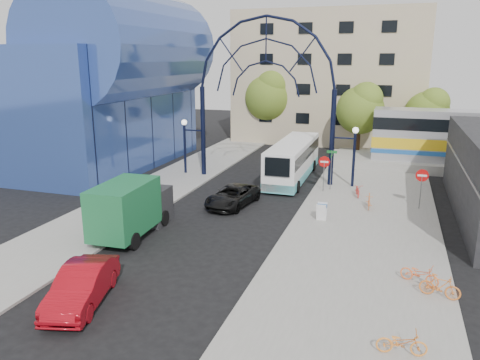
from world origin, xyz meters
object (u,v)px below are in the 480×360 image
(sandwich_board, at_px, (322,210))
(bike_far_b, at_px, (440,286))
(stop_sign, at_px, (324,165))
(tree_north_c, at_px, (428,111))
(bike_near_a, at_px, (358,190))
(gateway_arch, at_px, (266,66))
(do_not_enter_sign, at_px, (422,179))
(green_truck, at_px, (132,208))
(tree_north_a, at_px, (362,108))
(street_name_sign, at_px, (331,162))
(bike_far_c, at_px, (402,343))
(city_bus, at_px, (293,159))
(red_sedan, at_px, (82,286))
(bike_near_b, at_px, (369,201))
(tree_north_b, at_px, (269,95))
(black_suv, at_px, (233,196))
(bike_far_a, at_px, (420,274))

(sandwich_board, bearing_deg, bike_far_b, -52.80)
(stop_sign, height_order, tree_north_c, tree_north_c)
(sandwich_board, bearing_deg, tree_north_c, 73.45)
(stop_sign, height_order, bike_near_a, stop_sign)
(stop_sign, distance_m, bike_near_a, 2.81)
(gateway_arch, xyz_separation_m, tree_north_c, (12.12, 13.93, -4.28))
(do_not_enter_sign, bearing_deg, bike_near_a, 157.68)
(do_not_enter_sign, height_order, green_truck, green_truck)
(tree_north_c, relative_size, bike_far_b, 4.21)
(tree_north_a, bearing_deg, street_name_sign, -93.96)
(bike_near_a, distance_m, bike_far_c, 17.59)
(tree_north_c, distance_m, city_bus, 16.44)
(bike_near_a, bearing_deg, red_sedan, -126.35)
(city_bus, bearing_deg, do_not_enter_sign, -30.82)
(bike_near_b, bearing_deg, tree_north_a, 92.85)
(tree_north_b, height_order, black_suv, tree_north_b)
(tree_north_c, relative_size, bike_near_b, 4.39)
(stop_sign, xyz_separation_m, bike_near_b, (3.24, -2.89, -1.43))
(bike_far_a, bearing_deg, gateway_arch, 58.96)
(gateway_arch, distance_m, tree_north_a, 13.98)
(green_truck, bearing_deg, bike_near_b, 32.09)
(sandwich_board, bearing_deg, bike_near_a, 74.32)
(bike_near_b, bearing_deg, bike_near_a, 105.84)
(gateway_arch, height_order, tree_north_a, gateway_arch)
(bike_far_c, bearing_deg, bike_far_b, -24.97)
(sandwich_board, distance_m, bike_far_a, 8.23)
(stop_sign, xyz_separation_m, bike_near_a, (2.37, -0.43, -1.45))
(black_suv, bearing_deg, do_not_enter_sign, 21.75)
(city_bus, bearing_deg, bike_far_c, -69.73)
(bike_near_a, bearing_deg, bike_far_c, -90.87)
(gateway_arch, distance_m, street_name_sign, 8.38)
(street_name_sign, relative_size, green_truck, 0.46)
(red_sedan, xyz_separation_m, bike_far_b, (12.97, 4.54, -0.16))
(sandwich_board, bearing_deg, green_truck, -151.25)
(tree_north_b, height_order, tree_north_c, tree_north_b)
(stop_sign, height_order, bike_near_b, stop_sign)
(tree_north_a, distance_m, bike_near_a, 14.96)
(stop_sign, xyz_separation_m, black_suv, (-5.03, -4.71, -1.35))
(sandwich_board, relative_size, bike_near_a, 0.62)
(tree_north_b, xyz_separation_m, bike_far_c, (13.77, -35.73, -4.74))
(red_sedan, bearing_deg, stop_sign, 55.25)
(tree_north_c, distance_m, bike_far_c, 34.01)
(green_truck, xyz_separation_m, bike_far_a, (14.24, -1.46, -0.95))
(gateway_arch, xyz_separation_m, black_suv, (-0.23, -6.71, -7.91))
(sandwich_board, height_order, green_truck, green_truck)
(tree_north_b, bearing_deg, stop_sign, -64.17)
(stop_sign, bearing_deg, bike_near_a, -10.22)
(street_name_sign, relative_size, tree_north_c, 0.43)
(tree_north_c, bearing_deg, green_truck, -120.25)
(stop_sign, relative_size, black_suv, 0.54)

